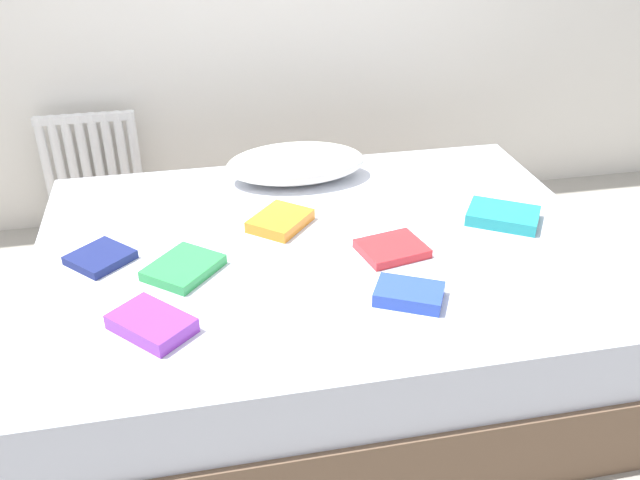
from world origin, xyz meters
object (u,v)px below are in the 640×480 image
(textbook_orange, at_px, (280,221))
(textbook_green, at_px, (184,268))
(textbook_red, at_px, (392,249))
(textbook_blue, at_px, (409,294))
(radiator, at_px, (92,166))
(textbook_purple, at_px, (152,324))
(bed, at_px, (323,302))
(textbook_navy, at_px, (100,257))
(textbook_teal, at_px, (503,216))
(pillow, at_px, (295,163))

(textbook_orange, distance_m, textbook_green, 0.43)
(textbook_red, xyz_separation_m, textbook_blue, (-0.03, -0.28, 0.01))
(radiator, xyz_separation_m, textbook_purple, (0.31, -1.59, 0.17))
(bed, relative_size, textbook_orange, 9.35)
(textbook_navy, height_order, textbook_purple, textbook_purple)
(bed, bearing_deg, textbook_teal, 1.34)
(textbook_red, xyz_separation_m, textbook_orange, (-0.34, 0.26, 0.01))
(bed, height_order, radiator, radiator)
(textbook_purple, bearing_deg, bed, 81.84)
(radiator, relative_size, textbook_red, 2.46)
(bed, xyz_separation_m, textbook_red, (0.21, -0.12, 0.27))
(textbook_blue, distance_m, textbook_navy, 1.02)
(bed, bearing_deg, radiator, 126.59)
(pillow, height_order, textbook_navy, pillow)
(textbook_blue, bearing_deg, textbook_green, -176.96)
(pillow, distance_m, textbook_purple, 1.09)
(textbook_green, distance_m, textbook_navy, 0.29)
(textbook_blue, bearing_deg, pillow, 128.47)
(pillow, distance_m, textbook_teal, 0.86)
(pillow, bearing_deg, textbook_red, -71.67)
(bed, relative_size, textbook_green, 8.96)
(bed, distance_m, textbook_teal, 0.73)
(radiator, bearing_deg, pillow, -36.85)
(pillow, distance_m, textbook_orange, 0.41)
(pillow, relative_size, textbook_orange, 2.67)
(bed, bearing_deg, textbook_blue, -65.51)
(textbook_red, bearing_deg, textbook_purple, -172.93)
(textbook_blue, bearing_deg, textbook_teal, 67.15)
(textbook_navy, bearing_deg, radiator, 54.50)
(textbook_teal, relative_size, textbook_orange, 1.17)
(textbook_green, bearing_deg, radiator, 58.20)
(textbook_orange, bearing_deg, textbook_purple, -179.28)
(bed, height_order, textbook_purple, textbook_purple)
(textbook_orange, distance_m, textbook_navy, 0.63)
(textbook_red, bearing_deg, textbook_blue, -108.70)
(radiator, distance_m, textbook_navy, 1.19)
(pillow, height_order, textbook_blue, pillow)
(textbook_green, distance_m, textbook_purple, 0.31)
(textbook_red, distance_m, textbook_blue, 0.28)
(textbook_blue, bearing_deg, textbook_red, 110.78)
(textbook_teal, relative_size, textbook_red, 1.18)
(textbook_navy, bearing_deg, pillow, -8.08)
(bed, distance_m, pillow, 0.62)
(pillow, distance_m, textbook_blue, 0.95)
(radiator, bearing_deg, textbook_teal, -37.05)
(pillow, relative_size, textbook_purple, 2.51)
(textbook_red, relative_size, textbook_green, 0.95)
(bed, xyz_separation_m, textbook_purple, (-0.58, -0.39, 0.28))
(radiator, bearing_deg, textbook_red, -50.03)
(radiator, bearing_deg, textbook_purple, -78.85)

